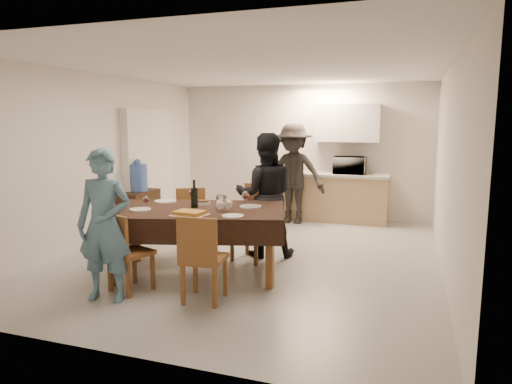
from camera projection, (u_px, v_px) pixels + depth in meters
floor at (253, 255)px, 6.49m from camera, size 5.00×6.00×0.02m
ceiling at (253, 67)px, 6.09m from camera, size 5.00×6.00×0.02m
wall_back at (302, 151)px, 9.10m from camera, size 5.00×0.02×2.60m
wall_front at (125, 199)px, 3.48m from camera, size 5.00×0.02×2.60m
wall_left at (101, 159)px, 7.08m from camera, size 0.02×6.00×2.60m
wall_right at (449, 170)px, 5.50m from camera, size 0.02×6.00×2.60m
stub_partition at (148, 168)px, 8.22m from camera, size 0.15×1.40×2.10m
kitchen_base_cabinet at (328, 198)px, 8.74m from camera, size 2.20×0.60×0.86m
kitchen_worktop at (329, 174)px, 8.67m from camera, size 2.24×0.64×0.05m
upper_cabinet at (347, 123)px, 8.56m from camera, size 1.20×0.34×0.70m
dining_table at (196, 212)px, 5.58m from camera, size 2.38×1.78×0.83m
chair_near_left at (126, 245)px, 4.97m from camera, size 0.52×0.53×0.48m
chair_near_right at (200, 250)px, 4.68m from camera, size 0.46×0.46×0.51m
chair_far_left at (189, 216)px, 6.37m from camera, size 0.57×0.60×0.50m
chair_far_right at (249, 217)px, 6.07m from camera, size 0.56×0.57×0.56m
console at (139, 212)px, 7.77m from camera, size 0.39×0.77×0.72m
water_jug at (138, 178)px, 7.68m from camera, size 0.31×0.31×0.46m
wine_bottle at (194, 194)px, 5.61m from camera, size 0.09×0.09×0.35m
water_pitcher at (221, 203)px, 5.40m from camera, size 0.12×0.12×0.19m
savoury_tart at (189, 213)px, 5.18m from camera, size 0.41×0.33×0.05m
salad_bowl at (225, 204)px, 5.64m from camera, size 0.19×0.19×0.07m
mushroom_dish at (202, 203)px, 5.84m from camera, size 0.20×0.20×0.03m
wine_glass_a at (146, 202)px, 5.50m from camera, size 0.08×0.08×0.17m
wine_glass_b at (246, 199)px, 5.61m from camera, size 0.09×0.09×0.21m
wine_glass_c at (193, 196)px, 5.90m from camera, size 0.09×0.09×0.20m
plate_near_left at (140, 209)px, 5.48m from camera, size 0.25×0.25×0.01m
plate_near_right at (233, 216)px, 5.10m from camera, size 0.25×0.25×0.01m
plate_far_left at (165, 201)px, 6.04m from camera, size 0.29×0.29×0.02m
plate_far_right at (251, 207)px, 5.66m from camera, size 0.27×0.27×0.02m
microwave at (350, 165)px, 8.52m from camera, size 0.58×0.39×0.32m
person_near at (104, 225)px, 4.76m from camera, size 0.65×0.49×1.62m
person_far at (265, 195)px, 6.37m from camera, size 1.01×0.90×1.73m
person_kitchen at (293, 174)px, 8.43m from camera, size 1.19×0.69×1.85m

